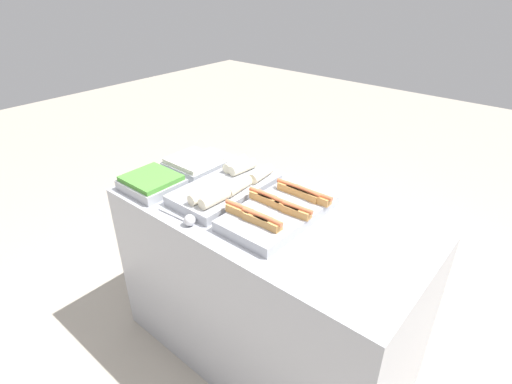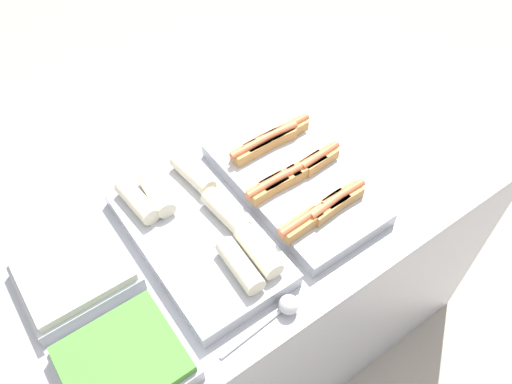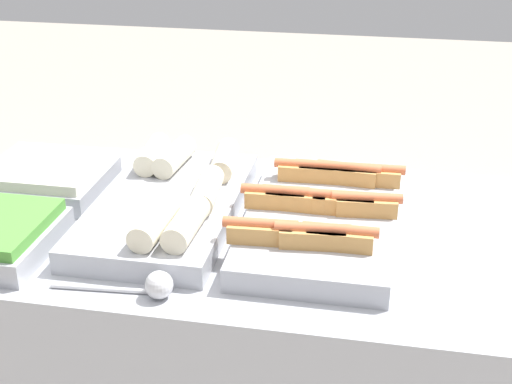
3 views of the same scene
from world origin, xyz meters
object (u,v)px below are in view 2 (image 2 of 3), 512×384
object	(u,v)px
tray_hotdogs	(293,179)
tray_side_back	(75,274)
tray_side_front	(124,364)
tray_wraps	(198,231)
serving_spoon_near	(285,308)

from	to	relation	value
tray_hotdogs	tray_side_back	distance (m)	0.67
tray_side_front	tray_hotdogs	bearing A→B (deg)	17.92
tray_wraps	tray_side_back	distance (m)	0.34
tray_side_front	serving_spoon_near	xyz separation A→B (m)	(0.39, -0.10, -0.01)
tray_side_front	serving_spoon_near	bearing A→B (deg)	-14.30
tray_hotdogs	tray_side_back	xyz separation A→B (m)	(-0.66, 0.07, -0.00)
tray_side_back	serving_spoon_near	distance (m)	0.55
tray_side_front	tray_side_back	world-z (taller)	same
tray_wraps	serving_spoon_near	bearing A→B (deg)	-79.66
tray_hotdogs	tray_side_front	xyz separation A→B (m)	(-0.66, -0.21, -0.00)
tray_side_front	serving_spoon_near	size ratio (longest dim) A/B	1.17
tray_wraps	tray_side_front	size ratio (longest dim) A/B	2.00
tray_side_back	serving_spoon_near	bearing A→B (deg)	-44.91
tray_wraps	tray_side_front	xyz separation A→B (m)	(-0.33, -0.22, -0.00)
tray_wraps	tray_side_front	world-z (taller)	tray_wraps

